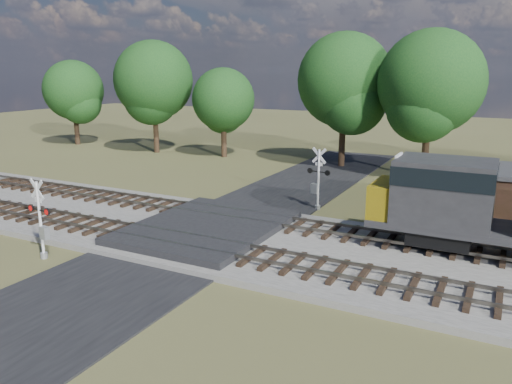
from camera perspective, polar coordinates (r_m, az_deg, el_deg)
The scene contains 10 objects.
ground at distance 26.19m, azimuth -6.14°, elevation -5.20°, with size 160.00×160.00×0.00m, color #4F4E2A.
ballast_bed at distance 23.00m, azimuth 16.12°, elevation -8.03°, with size 140.00×10.00×0.30m, color gray.
road at distance 26.18m, azimuth -6.14°, elevation -5.12°, with size 7.00×60.00×0.08m, color black.
crossing_panel at distance 26.49m, azimuth -5.57°, elevation -4.25°, with size 7.00×9.00×0.62m, color #262628.
track_near at distance 22.91m, azimuth -2.35°, elevation -6.86°, with size 140.00×2.60×0.33m.
track_far at distance 27.12m, azimuth 2.88°, elevation -3.55°, with size 140.00×2.60×0.33m.
crossing_signal_near at distance 24.74m, azimuth -23.27°, elevation -3.62°, with size 1.51×0.35×3.76m.
crossing_signal_far at distance 31.02m, azimuth 7.00°, elevation 0.90°, with size 1.56×0.41×3.91m.
equipment_shed at distance 30.01m, azimuth 22.97°, elevation -0.39°, with size 5.35×5.35×3.37m.
treeline at distance 43.20m, azimuth 14.20°, elevation 11.05°, with size 81.99×10.72×11.74m.
Camera 1 is at (13.77, -20.60, 8.48)m, focal length 35.00 mm.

